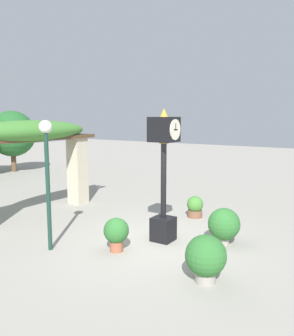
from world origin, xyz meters
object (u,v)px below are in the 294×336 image
at_px(potted_plant_near_left, 195,207).
at_px(potted_plant_near_right, 116,232).
at_px(potted_plant_far_right, 224,225).
at_px(lamp_post, 47,160).
at_px(pedestal_clock, 164,171).
at_px(potted_plant_far_left, 206,257).

bearing_deg(potted_plant_near_left, potted_plant_near_right, 175.01).
xyz_separation_m(potted_plant_far_right, lamp_post, (-2.62, 3.37, 1.66)).
bearing_deg(lamp_post, potted_plant_near_right, -60.47).
distance_m(potted_plant_near_left, lamp_post, 5.10).
xyz_separation_m(pedestal_clock, potted_plant_near_right, (-1.25, 0.56, -1.37)).
relative_size(potted_plant_far_right, lamp_post, 0.30).
xyz_separation_m(potted_plant_near_left, potted_plant_near_right, (-3.65, 0.32, 0.13)).
distance_m(potted_plant_near_right, lamp_post, 2.34).
bearing_deg(potted_plant_far_left, pedestal_clock, 49.98).
distance_m(potted_plant_far_right, lamp_post, 4.58).
height_order(potted_plant_near_left, potted_plant_far_left, potted_plant_far_left).
xyz_separation_m(pedestal_clock, potted_plant_far_right, (0.58, -1.41, -1.32)).
distance_m(pedestal_clock, potted_plant_near_right, 1.93).
relative_size(potted_plant_near_right, lamp_post, 0.26).
height_order(potted_plant_near_right, potted_plant_far_left, potted_plant_far_left).
distance_m(potted_plant_near_left, potted_plant_far_left, 4.50).
xyz_separation_m(pedestal_clock, potted_plant_far_left, (-1.57, -1.87, -1.33)).
relative_size(pedestal_clock, potted_plant_near_left, 4.98).
bearing_deg(potted_plant_far_right, potted_plant_far_left, -168.08).
relative_size(potted_plant_near_left, potted_plant_far_right, 0.73).
xyz_separation_m(potted_plant_near_left, potted_plant_far_right, (-1.82, -1.66, 0.17)).
bearing_deg(potted_plant_far_right, potted_plant_near_left, 42.27).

